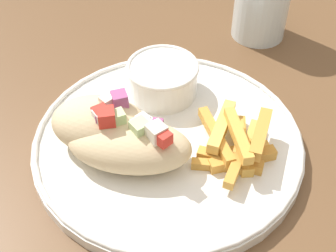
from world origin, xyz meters
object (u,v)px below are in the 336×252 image
at_px(plate, 168,142).
at_px(sauce_ramekin, 164,77).
at_px(pita_sandwich_near, 130,145).
at_px(pita_sandwich_far, 101,124).
at_px(fries_pile, 238,145).

bearing_deg(plate, sauce_ramekin, 79.49).
xyz_separation_m(pita_sandwich_near, pita_sandwich_far, (-0.02, 0.03, 0.00)).
xyz_separation_m(pita_sandwich_near, sauce_ramekin, (0.06, 0.10, -0.00)).
height_order(pita_sandwich_far, fries_pile, pita_sandwich_far).
bearing_deg(sauce_ramekin, pita_sandwich_far, -141.39).
distance_m(plate, fries_pile, 0.08).
bearing_deg(fries_pile, pita_sandwich_near, 171.07).
xyz_separation_m(plate, pita_sandwich_near, (-0.04, -0.02, 0.03)).
bearing_deg(pita_sandwich_near, plate, 47.39).
relative_size(fries_pile, sauce_ramekin, 1.29).
bearing_deg(sauce_ramekin, pita_sandwich_near, -120.83).
height_order(pita_sandwich_far, sauce_ramekin, pita_sandwich_far).
height_order(pita_sandwich_near, sauce_ramekin, pita_sandwich_near).
relative_size(pita_sandwich_near, fries_pile, 1.30).
height_order(pita_sandwich_near, fries_pile, pita_sandwich_near).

